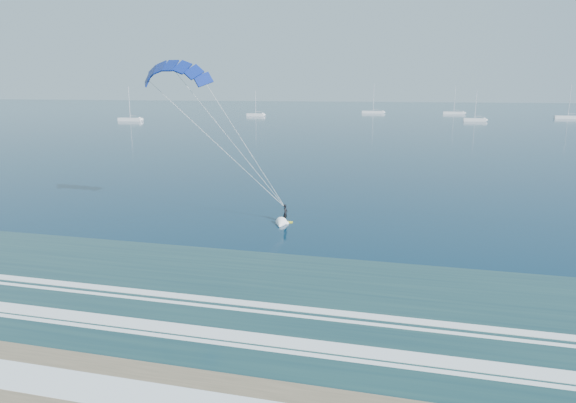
{
  "coord_description": "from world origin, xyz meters",
  "views": [
    {
      "loc": [
        8.16,
        -17.23,
        12.48
      ],
      "look_at": [
        -2.37,
        24.13,
        2.98
      ],
      "focal_mm": 32.0,
      "sensor_mm": 36.0,
      "label": 1
    }
  ],
  "objects_px": {
    "sailboat_3": "(475,120)",
    "sailboat_5": "(568,117)",
    "sailboat_0": "(130,119)",
    "sailboat_2": "(373,112)",
    "sailboat_1": "(256,115)",
    "sailboat_4": "(454,113)",
    "kitesurfer_rig": "(228,137)"
  },
  "relations": [
    {
      "from": "sailboat_1",
      "to": "sailboat_2",
      "type": "relative_size",
      "value": 0.78
    },
    {
      "from": "sailboat_5",
      "to": "sailboat_4",
      "type": "bearing_deg",
      "value": 148.15
    },
    {
      "from": "sailboat_2",
      "to": "sailboat_3",
      "type": "xyz_separation_m",
      "value": [
        42.52,
        -52.5,
        -0.02
      ]
    },
    {
      "from": "sailboat_3",
      "to": "sailboat_5",
      "type": "bearing_deg",
      "value": 35.5
    },
    {
      "from": "sailboat_0",
      "to": "sailboat_2",
      "type": "bearing_deg",
      "value": 44.47
    },
    {
      "from": "sailboat_0",
      "to": "sailboat_5",
      "type": "height_order",
      "value": "sailboat_5"
    },
    {
      "from": "sailboat_1",
      "to": "sailboat_0",
      "type": "bearing_deg",
      "value": -129.27
    },
    {
      "from": "sailboat_1",
      "to": "sailboat_2",
      "type": "height_order",
      "value": "sailboat_2"
    },
    {
      "from": "sailboat_2",
      "to": "sailboat_4",
      "type": "distance_m",
      "value": 38.14
    },
    {
      "from": "sailboat_3",
      "to": "sailboat_4",
      "type": "distance_m",
      "value": 54.42
    },
    {
      "from": "sailboat_1",
      "to": "sailboat_4",
      "type": "distance_m",
      "value": 95.33
    },
    {
      "from": "sailboat_4",
      "to": "sailboat_0",
      "type": "bearing_deg",
      "value": -145.41
    },
    {
      "from": "kitesurfer_rig",
      "to": "sailboat_0",
      "type": "relative_size",
      "value": 1.23
    },
    {
      "from": "sailboat_3",
      "to": "sailboat_4",
      "type": "xyz_separation_m",
      "value": [
        -4.42,
        54.24,
        0.01
      ]
    },
    {
      "from": "kitesurfer_rig",
      "to": "sailboat_1",
      "type": "distance_m",
      "value": 184.6
    },
    {
      "from": "sailboat_0",
      "to": "sailboat_4",
      "type": "height_order",
      "value": "sailboat_4"
    },
    {
      "from": "sailboat_3",
      "to": "sailboat_1",
      "type": "bearing_deg",
      "value": 171.34
    },
    {
      "from": "kitesurfer_rig",
      "to": "sailboat_3",
      "type": "bearing_deg",
      "value": 77.3
    },
    {
      "from": "sailboat_2",
      "to": "sailboat_5",
      "type": "xyz_separation_m",
      "value": [
        81.12,
        -24.98,
        -0.0
      ]
    },
    {
      "from": "sailboat_3",
      "to": "sailboat_5",
      "type": "relative_size",
      "value": 0.82
    },
    {
      "from": "sailboat_1",
      "to": "sailboat_3",
      "type": "xyz_separation_m",
      "value": [
        90.75,
        -13.81,
        0.0
      ]
    },
    {
      "from": "kitesurfer_rig",
      "to": "sailboat_1",
      "type": "xyz_separation_m",
      "value": [
        -54.13,
        176.32,
        -7.44
      ]
    },
    {
      "from": "sailboat_2",
      "to": "sailboat_4",
      "type": "xyz_separation_m",
      "value": [
        38.1,
        1.74,
        -0.01
      ]
    },
    {
      "from": "sailboat_4",
      "to": "sailboat_2",
      "type": "bearing_deg",
      "value": -177.38
    },
    {
      "from": "sailboat_2",
      "to": "kitesurfer_rig",
      "type": "bearing_deg",
      "value": -88.43
    },
    {
      "from": "sailboat_2",
      "to": "sailboat_3",
      "type": "height_order",
      "value": "sailboat_2"
    },
    {
      "from": "sailboat_2",
      "to": "sailboat_4",
      "type": "height_order",
      "value": "sailboat_2"
    },
    {
      "from": "sailboat_2",
      "to": "sailboat_5",
      "type": "relative_size",
      "value": 1.04
    },
    {
      "from": "sailboat_0",
      "to": "sailboat_3",
      "type": "bearing_deg",
      "value": 13.34
    },
    {
      "from": "sailboat_2",
      "to": "sailboat_4",
      "type": "bearing_deg",
      "value": 2.62
    },
    {
      "from": "sailboat_0",
      "to": "kitesurfer_rig",
      "type": "bearing_deg",
      "value": -55.82
    },
    {
      "from": "sailboat_2",
      "to": "sailboat_1",
      "type": "bearing_deg",
      "value": -141.26
    }
  ]
}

